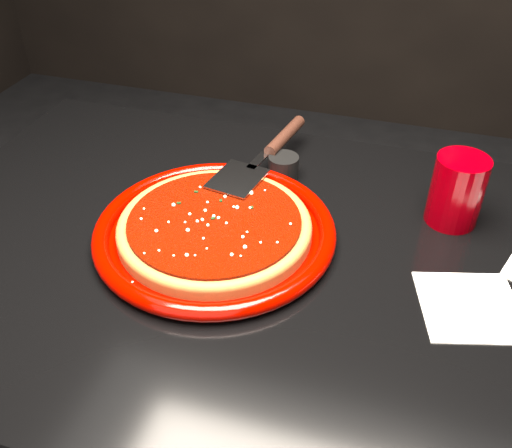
{
  "coord_description": "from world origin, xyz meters",
  "views": [
    {
      "loc": [
        0.2,
        -0.65,
        1.33
      ],
      "look_at": [
        -0.02,
        0.05,
        0.77
      ],
      "focal_mm": 40.0,
      "sensor_mm": 36.0,
      "label": 1
    }
  ],
  "objects_px": {
    "pizza_server": "(264,154)",
    "ramekin": "(283,167)",
    "plate": "(215,231)",
    "cup": "(457,191)",
    "table": "(259,398)"
  },
  "relations": [
    {
      "from": "plate",
      "to": "ramekin",
      "type": "distance_m",
      "value": 0.22
    },
    {
      "from": "plate",
      "to": "pizza_server",
      "type": "bearing_deg",
      "value": 83.28
    },
    {
      "from": "ramekin",
      "to": "cup",
      "type": "bearing_deg",
      "value": -8.69
    },
    {
      "from": "pizza_server",
      "to": "cup",
      "type": "xyz_separation_m",
      "value": [
        0.34,
        -0.04,
        0.01
      ]
    },
    {
      "from": "pizza_server",
      "to": "cup",
      "type": "distance_m",
      "value": 0.34
    },
    {
      "from": "table",
      "to": "cup",
      "type": "bearing_deg",
      "value": 32.21
    },
    {
      "from": "table",
      "to": "pizza_server",
      "type": "height_order",
      "value": "pizza_server"
    },
    {
      "from": "plate",
      "to": "cup",
      "type": "bearing_deg",
      "value": 24.2
    },
    {
      "from": "cup",
      "to": "ramekin",
      "type": "bearing_deg",
      "value": 171.31
    },
    {
      "from": "pizza_server",
      "to": "ramekin",
      "type": "height_order",
      "value": "pizza_server"
    },
    {
      "from": "pizza_server",
      "to": "ramekin",
      "type": "bearing_deg",
      "value": 23.44
    },
    {
      "from": "plate",
      "to": "ramekin",
      "type": "relative_size",
      "value": 6.9
    },
    {
      "from": "pizza_server",
      "to": "ramekin",
      "type": "xyz_separation_m",
      "value": [
        0.03,
        0.01,
        -0.03
      ]
    },
    {
      "from": "table",
      "to": "plate",
      "type": "bearing_deg",
      "value": 169.31
    },
    {
      "from": "plate",
      "to": "pizza_server",
      "type": "height_order",
      "value": "pizza_server"
    }
  ]
}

